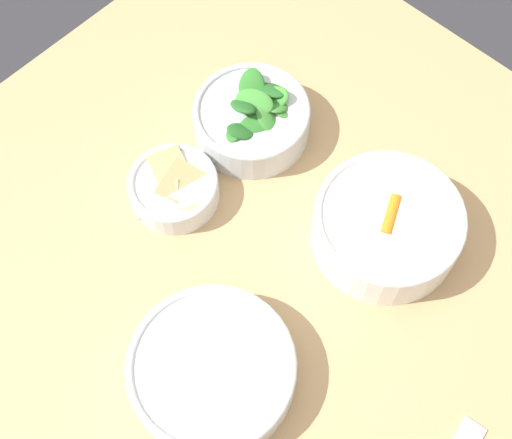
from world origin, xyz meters
name	(u,v)px	position (x,y,z in m)	size (l,w,h in m)	color
ground_plane	(228,409)	(0.00, 0.00, 0.00)	(10.00, 10.00, 0.00)	#2D2D33
dining_table	(213,314)	(0.00, 0.00, 0.63)	(1.11, 0.90, 0.75)	tan
bowl_carrots	(387,226)	(-0.20, 0.12, 0.78)	(0.19, 0.19, 0.07)	white
bowl_greens	(252,118)	(-0.21, -0.12, 0.78)	(0.16, 0.16, 0.09)	silver
bowl_beans_hotdog	(212,370)	(0.08, 0.09, 0.77)	(0.20, 0.20, 0.05)	silver
bowl_cookies	(174,188)	(-0.06, -0.12, 0.77)	(0.12, 0.12, 0.05)	silver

